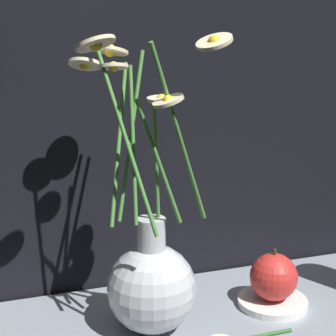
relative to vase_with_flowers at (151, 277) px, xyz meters
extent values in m
plane|color=black|center=(0.04, 0.01, -0.09)|extent=(6.00, 6.00, 0.00)
cube|color=gray|center=(0.04, 0.01, -0.08)|extent=(0.74, 0.26, 0.01)
sphere|color=silver|center=(0.00, 0.00, -0.02)|extent=(0.12, 0.12, 0.12)
cylinder|color=silver|center=(0.00, 0.00, 0.05)|extent=(0.04, 0.04, 0.05)
cylinder|color=#4C8E3D|center=(-0.03, 0.02, 0.18)|extent=(0.05, 0.08, 0.19)
cylinder|color=beige|center=(-0.07, 0.04, 0.27)|extent=(0.05, 0.05, 0.02)
sphere|color=yellow|center=(-0.07, 0.04, 0.27)|extent=(0.01, 0.01, 0.01)
cylinder|color=#4C8E3D|center=(-0.04, -0.02, 0.19)|extent=(0.06, 0.08, 0.22)
cylinder|color=beige|center=(-0.07, -0.05, 0.30)|extent=(0.06, 0.06, 0.02)
sphere|color=yellow|center=(-0.07, -0.05, 0.30)|extent=(0.02, 0.02, 0.02)
cylinder|color=#4C8E3D|center=(0.01, 0.00, 0.16)|extent=(0.02, 0.02, 0.15)
cylinder|color=beige|center=(0.01, -0.01, 0.23)|extent=(0.05, 0.05, 0.01)
sphere|color=yellow|center=(0.01, -0.01, 0.23)|extent=(0.01, 0.01, 0.01)
cylinder|color=#4C8E3D|center=(-0.02, 0.00, 0.17)|extent=(0.01, 0.05, 0.19)
cylinder|color=beige|center=(-0.04, 0.01, 0.27)|extent=(0.04, 0.04, 0.01)
sphere|color=yellow|center=(-0.04, 0.01, 0.27)|extent=(0.01, 0.01, 0.01)
cylinder|color=#4C8E3D|center=(0.00, -0.03, 0.16)|extent=(0.06, 0.01, 0.16)
cylinder|color=beige|center=(0.01, -0.05, 0.23)|extent=(0.04, 0.04, 0.02)
sphere|color=yellow|center=(0.01, -0.05, 0.23)|extent=(0.01, 0.01, 0.01)
cylinder|color=#4C8E3D|center=(-0.02, 0.02, 0.18)|extent=(0.05, 0.04, 0.21)
cylinder|color=beige|center=(-0.04, 0.04, 0.29)|extent=(0.06, 0.06, 0.02)
sphere|color=yellow|center=(-0.04, 0.04, 0.29)|extent=(0.02, 0.02, 0.02)
cylinder|color=#4C8E3D|center=(0.02, -0.04, 0.19)|extent=(0.09, 0.05, 0.22)
cylinder|color=beige|center=(0.05, -0.08, 0.30)|extent=(0.05, 0.05, 0.02)
sphere|color=yellow|center=(0.05, -0.08, 0.30)|extent=(0.01, 0.01, 0.01)
cylinder|color=white|center=(0.18, 0.01, -0.07)|extent=(0.10, 0.10, 0.01)
sphere|color=red|center=(0.18, 0.01, -0.03)|extent=(0.07, 0.07, 0.07)
cylinder|color=#4C3819|center=(0.18, 0.01, 0.01)|extent=(0.00, 0.00, 0.01)
cylinder|color=#336B2D|center=(0.12, -0.06, -0.07)|extent=(0.10, 0.01, 0.01)
camera|label=1|loc=(-0.19, -0.64, 0.31)|focal=60.00mm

